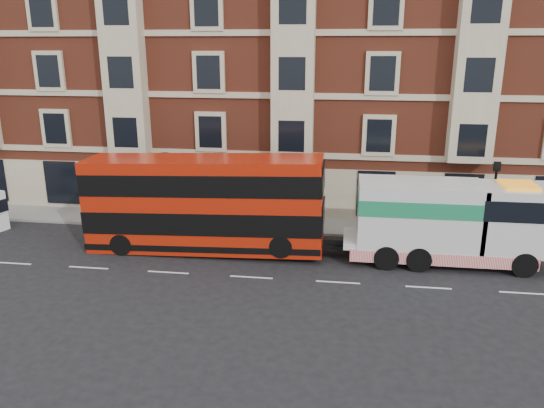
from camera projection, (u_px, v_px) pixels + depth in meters
The scene contains 8 objects.
ground at pixel (251, 277), 24.58m from camera, with size 120.00×120.00×0.00m, color black.
sidewalk at pixel (273, 224), 31.67m from camera, with size 90.00×3.00×0.15m, color slate.
victorian_terrace at pixel (295, 49), 35.83m from camera, with size 45.00×12.00×20.40m.
lamp_post_west at pixel (167, 184), 30.47m from camera, with size 0.35×0.15×4.35m.
lamp_post_east at pixel (493, 195), 28.12m from camera, with size 0.35×0.15×4.35m.
double_decker_bus at pixel (204, 202), 27.11m from camera, with size 12.15×2.79×4.92m.
tow_truck at pixel (447, 221), 25.66m from camera, with size 9.73×2.88×4.05m.
pedestrian at pixel (126, 207), 31.52m from camera, with size 0.68×0.45×1.87m, color #1A2135.
Camera 1 is at (4.04, -22.20, 10.36)m, focal length 35.00 mm.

